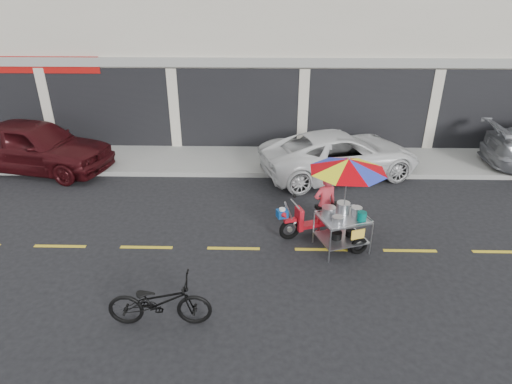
{
  "coord_description": "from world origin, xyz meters",
  "views": [
    {
      "loc": [
        -1.3,
        -8.19,
        5.41
      ],
      "look_at": [
        -1.5,
        0.6,
        1.15
      ],
      "focal_mm": 30.0,
      "sensor_mm": 36.0,
      "label": 1
    }
  ],
  "objects_px": {
    "near_bicycle": "(160,302)",
    "food_vendor_rig": "(338,188)",
    "maroon_sedan": "(35,146)",
    "white_pickup": "(340,154)"
  },
  "relations": [
    {
      "from": "food_vendor_rig",
      "to": "white_pickup",
      "type": "bearing_deg",
      "value": 60.39
    },
    {
      "from": "near_bicycle",
      "to": "food_vendor_rig",
      "type": "height_order",
      "value": "food_vendor_rig"
    },
    {
      "from": "white_pickup",
      "to": "maroon_sedan",
      "type": "bearing_deg",
      "value": 72.35
    },
    {
      "from": "near_bicycle",
      "to": "food_vendor_rig",
      "type": "distance_m",
      "value": 4.48
    },
    {
      "from": "maroon_sedan",
      "to": "food_vendor_rig",
      "type": "height_order",
      "value": "food_vendor_rig"
    },
    {
      "from": "white_pickup",
      "to": "near_bicycle",
      "type": "relative_size",
      "value": 2.74
    },
    {
      "from": "maroon_sedan",
      "to": "white_pickup",
      "type": "bearing_deg",
      "value": -78.66
    },
    {
      "from": "white_pickup",
      "to": "food_vendor_rig",
      "type": "bearing_deg",
      "value": 152.96
    },
    {
      "from": "maroon_sedan",
      "to": "food_vendor_rig",
      "type": "relative_size",
      "value": 1.9
    },
    {
      "from": "white_pickup",
      "to": "food_vendor_rig",
      "type": "height_order",
      "value": "food_vendor_rig"
    }
  ]
}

